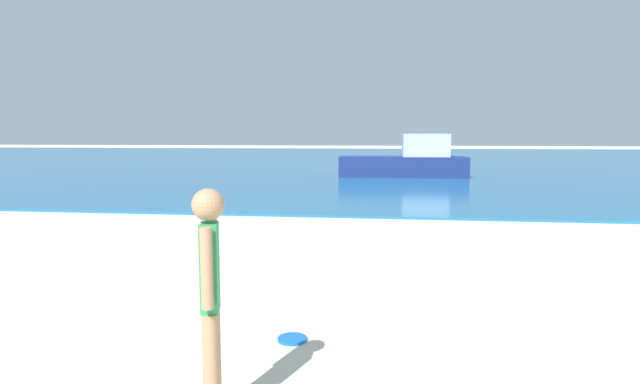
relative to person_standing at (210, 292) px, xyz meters
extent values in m
cube|color=#1E6B9E|center=(0.41, 38.28, -0.85)|extent=(160.00, 60.00, 0.06)
cylinder|color=tan|center=(0.01, -0.07, -0.50)|extent=(0.10, 0.10, 0.76)
cylinder|color=tan|center=(-0.01, 0.07, -0.50)|extent=(0.10, 0.10, 0.76)
cube|color=#2DA35B|center=(0.00, 0.00, 0.16)|extent=(0.14, 0.19, 0.57)
sphere|color=tan|center=(0.00, 0.00, 0.56)|extent=(0.21, 0.21, 0.21)
cylinder|color=tan|center=(0.03, -0.14, 0.19)|extent=(0.08, 0.08, 0.50)
cylinder|color=tan|center=(-0.03, 0.14, 0.19)|extent=(0.08, 0.08, 0.50)
cylinder|color=blue|center=(0.28, 1.37, -0.87)|extent=(0.27, 0.27, 0.03)
cube|color=navy|center=(1.94, 19.61, -0.37)|extent=(5.60, 1.88, 0.89)
cube|color=silver|center=(2.95, 19.63, 0.58)|extent=(2.03, 1.28, 1.00)
camera|label=1|loc=(1.08, -3.00, 0.99)|focal=28.18mm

